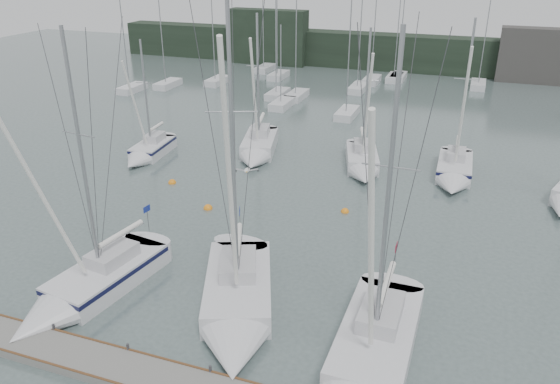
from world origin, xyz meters
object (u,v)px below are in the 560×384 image
Objects in this scene: sailboat_near_left at (82,292)px; sailboat_mid_d at (454,173)px; buoy_b at (345,212)px; buoy_c at (172,183)px; sailboat_near_right at (366,372)px; buoy_a at (208,209)px; sailboat_near_center at (237,313)px; sailboat_mid_c at (363,165)px; sailboat_mid_a at (147,153)px; sailboat_mid_b at (257,150)px.

sailboat_near_left is 1.13× the size of sailboat_mid_d.
buoy_c is (-13.63, 0.39, 0.00)m from buoy_b.
sailboat_near_left is at bearing -124.63° from buoy_b.
sailboat_near_right reaches higher than sailboat_mid_d.
sailboat_near_left is 0.95× the size of sailboat_near_right.
sailboat_mid_d reaches higher than buoy_a.
sailboat_near_center is 21.23m from sailboat_mid_c.
sailboat_mid_d reaches higher than sailboat_mid_c.
sailboat_mid_a is (-22.91, 19.64, -0.04)m from sailboat_near_right.
sailboat_near_right reaches higher than sailboat_mid_a.
sailboat_mid_c is at bearing -177.06° from sailboat_mid_d.
sailboat_near_left is 1.37× the size of sailboat_mid_a.
sailboat_mid_a is 0.84× the size of sailboat_mid_b.
buoy_c is at bearing -160.28° from sailboat_mid_d.
sailboat_mid_a reaches higher than buoy_a.
buoy_b is (-4.59, 15.32, -0.59)m from sailboat_near_right.
sailboat_mid_a is at bearing 175.33° from sailboat_mid_c.
sailboat_near_center reaches higher than sailboat_mid_b.
sailboat_mid_a is (-16.29, 17.83, -0.04)m from sailboat_near_center.
sailboat_mid_d is at bearing -13.37° from sailboat_mid_b.
buoy_b is at bearing 63.96° from sailboat_near_left.
sailboat_mid_c reaches higher than buoy_b.
buoy_a is at bearing -100.70° from sailboat_mid_b.
sailboat_mid_b is at bearing 121.86° from sailboat_near_right.
sailboat_mid_a is 0.82× the size of sailboat_mid_d.
sailboat_mid_d is at bearing 62.46° from sailboat_near_left.
sailboat_mid_d is 21.64m from buoy_c.
sailboat_mid_a is at bearing 142.91° from buoy_a.
sailboat_near_center is at bearing -112.98° from sailboat_mid_d.
sailboat_mid_d is (16.63, 22.78, -0.00)m from sailboat_near_left.
sailboat_mid_b reaches higher than buoy_c.
sailboat_mid_d is (8.58, 21.70, 0.02)m from sailboat_near_center.
buoy_b is at bearing 107.08° from sailboat_near_right.
sailboat_near_left is 24.07× the size of buoy_c.
sailboat_near_left is at bearing -105.22° from sailboat_mid_b.
buoy_a is at bearing 137.57° from sailboat_near_right.
sailboat_mid_c is 21.24× the size of buoy_b.
sailboat_near_center reaches higher than sailboat_near_left.
buoy_c is (-4.61, 3.10, 0.00)m from buoy_a.
sailboat_near_right reaches higher than sailboat_mid_c.
sailboat_mid_c is (1.60, 21.17, 0.00)m from sailboat_near_center.
sailboat_mid_d is 23.01× the size of buoy_b.
buoy_b is (2.02, 13.51, -0.58)m from sailboat_near_center.
sailboat_near_right is 1.21× the size of sailboat_mid_b.
sailboat_near_right is at bearing -45.48° from sailboat_mid_a.
buoy_a is at bearing 101.29° from sailboat_near_center.
sailboat_mid_b is (8.66, 3.64, 0.06)m from sailboat_mid_a.
sailboat_mid_a reaches higher than buoy_b.
buoy_b is (10.08, 14.59, -0.60)m from sailboat_near_left.
buoy_c is (-11.60, 13.90, -0.58)m from sailboat_near_center.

